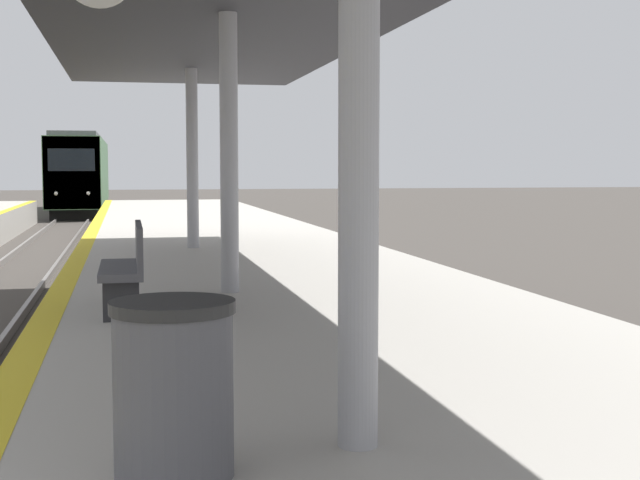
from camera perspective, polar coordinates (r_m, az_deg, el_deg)
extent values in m
cube|color=black|center=(51.12, -15.01, 2.01)|extent=(2.22, 15.31, 0.55)
cube|color=#477247|center=(51.07, -15.05, 4.24)|extent=(2.61, 17.01, 3.42)
cube|color=gold|center=(42.65, -15.60, 4.16)|extent=(2.56, 0.16, 3.36)
cube|color=black|center=(42.59, -15.62, 4.97)|extent=(2.09, 0.06, 1.03)
cube|color=#59595E|center=(51.09, -15.10, 6.29)|extent=(2.22, 16.16, 0.24)
sphere|color=white|center=(42.66, -16.54, 2.88)|extent=(0.18, 0.18, 0.18)
sphere|color=white|center=(42.57, -14.61, 2.92)|extent=(0.18, 0.18, 0.18)
cylinder|color=#99999E|center=(4.76, 2.50, 6.56)|extent=(0.22, 0.22, 3.34)
cylinder|color=#99999E|center=(10.79, -5.84, 5.50)|extent=(0.22, 0.22, 3.34)
cylinder|color=#99999E|center=(16.89, -8.18, 5.18)|extent=(0.22, 0.22, 3.34)
cube|color=#2D2D33|center=(10.96, -5.92, 14.80)|extent=(4.63, 18.38, 0.20)
cylinder|color=#4C4C51|center=(4.47, -9.34, -9.75)|extent=(0.58, 0.58, 0.81)
cylinder|color=#262626|center=(4.38, -9.42, -4.23)|extent=(0.61, 0.61, 0.06)
cube|color=#4C4C51|center=(9.58, -12.62, -1.87)|extent=(0.44, 1.57, 0.08)
cube|color=#4C4C51|center=(9.55, -11.51, -0.30)|extent=(0.06, 1.57, 0.44)
cube|color=#262628|center=(8.99, -12.61, -3.84)|extent=(0.35, 0.08, 0.40)
cube|color=#262628|center=(10.23, -12.57, -2.81)|extent=(0.35, 0.08, 0.40)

